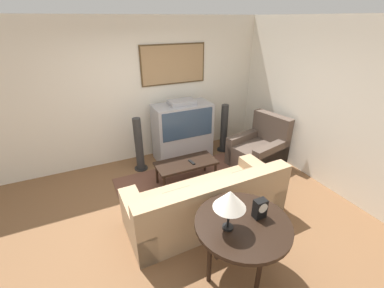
# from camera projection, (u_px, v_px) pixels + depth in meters

# --- Properties ---
(ground_plane) EXTENTS (12.00, 12.00, 0.00)m
(ground_plane) POSITION_uv_depth(u_px,v_px,m) (181.00, 218.00, 3.77)
(ground_plane) COLOR brown
(wall_back) EXTENTS (12.00, 0.10, 2.70)m
(wall_back) POSITION_uv_depth(u_px,v_px,m) (137.00, 93.00, 4.90)
(wall_back) COLOR silver
(wall_back) RESTS_ON ground_plane
(wall_right) EXTENTS (0.06, 12.00, 2.70)m
(wall_right) POSITION_uv_depth(u_px,v_px,m) (328.00, 106.00, 4.18)
(wall_right) COLOR silver
(wall_right) RESTS_ON ground_plane
(area_rug) EXTENTS (2.45, 1.50, 0.01)m
(area_rug) POSITION_uv_depth(u_px,v_px,m) (190.00, 184.00, 4.52)
(area_rug) COLOR brown
(area_rug) RESTS_ON ground_plane
(tv) EXTENTS (1.14, 0.55, 1.24)m
(tv) POSITION_uv_depth(u_px,v_px,m) (183.00, 131.00, 5.17)
(tv) COLOR #9E9EA3
(tv) RESTS_ON ground_plane
(couch) EXTENTS (2.25, 0.94, 0.81)m
(couch) POSITION_uv_depth(u_px,v_px,m) (207.00, 203.00, 3.63)
(couch) COLOR tan
(couch) RESTS_ON ground_plane
(armchair) EXTENTS (1.08, 0.99, 0.97)m
(armchair) POSITION_uv_depth(u_px,v_px,m) (259.00, 150.00, 5.05)
(armchair) COLOR brown
(armchair) RESTS_ON ground_plane
(coffee_table) EXTENTS (1.05, 0.49, 0.42)m
(coffee_table) POSITION_uv_depth(u_px,v_px,m) (186.00, 164.00, 4.42)
(coffee_table) COLOR black
(coffee_table) RESTS_ON ground_plane
(console_table) EXTENTS (1.00, 1.00, 0.76)m
(console_table) POSITION_uv_depth(u_px,v_px,m) (243.00, 228.00, 2.67)
(console_table) COLOR black
(console_table) RESTS_ON ground_plane
(table_lamp) EXTENTS (0.32, 0.32, 0.45)m
(table_lamp) POSITION_uv_depth(u_px,v_px,m) (230.00, 200.00, 2.41)
(table_lamp) COLOR black
(table_lamp) RESTS_ON console_table
(mantel_clock) EXTENTS (0.13, 0.10, 0.21)m
(mantel_clock) POSITION_uv_depth(u_px,v_px,m) (260.00, 209.00, 2.66)
(mantel_clock) COLOR black
(mantel_clock) RESTS_ON console_table
(remote) EXTENTS (0.06, 0.16, 0.02)m
(remote) POSITION_uv_depth(u_px,v_px,m) (192.00, 162.00, 4.38)
(remote) COLOR black
(remote) RESTS_ON coffee_table
(speaker_tower_left) EXTENTS (0.25, 0.25, 1.04)m
(speaker_tower_left) POSITION_uv_depth(u_px,v_px,m) (139.00, 146.00, 4.79)
(speaker_tower_left) COLOR black
(speaker_tower_left) RESTS_ON ground_plane
(speaker_tower_right) EXTENTS (0.25, 0.25, 1.04)m
(speaker_tower_right) POSITION_uv_depth(u_px,v_px,m) (224.00, 129.00, 5.50)
(speaker_tower_right) COLOR black
(speaker_tower_right) RESTS_ON ground_plane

